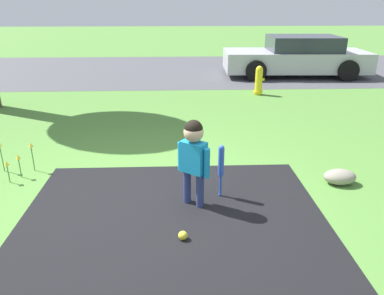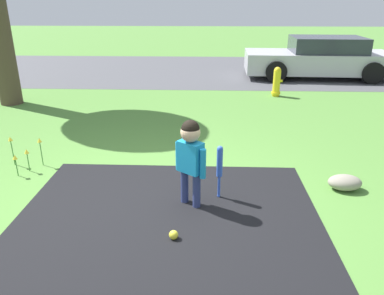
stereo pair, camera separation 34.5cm
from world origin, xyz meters
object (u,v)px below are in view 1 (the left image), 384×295
(child, at_px, (194,151))
(sports_ball, at_px, (183,236))
(fire_hydrant, at_px, (259,81))
(parked_car, at_px, (297,57))
(baseball_bat, at_px, (221,164))

(child, height_order, sports_ball, child)
(sports_ball, bearing_deg, fire_hydrant, 71.60)
(fire_hydrant, height_order, parked_car, parked_car)
(child, relative_size, baseball_bat, 1.55)
(fire_hydrant, bearing_deg, child, -109.29)
(fire_hydrant, xyz_separation_m, parked_car, (1.64, 2.41, 0.22))
(child, height_order, parked_car, parked_car)
(baseball_bat, distance_m, sports_ball, 1.04)
(sports_ball, xyz_separation_m, parked_car, (3.59, 8.27, 0.51))
(sports_ball, xyz_separation_m, fire_hydrant, (1.95, 5.86, 0.29))
(parked_car, bearing_deg, baseball_bat, 69.28)
(child, distance_m, parked_car, 8.35)
(baseball_bat, bearing_deg, fire_hydrant, 73.42)
(child, xyz_separation_m, fire_hydrant, (1.82, 5.19, -0.31))
(fire_hydrant, relative_size, parked_car, 0.16)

